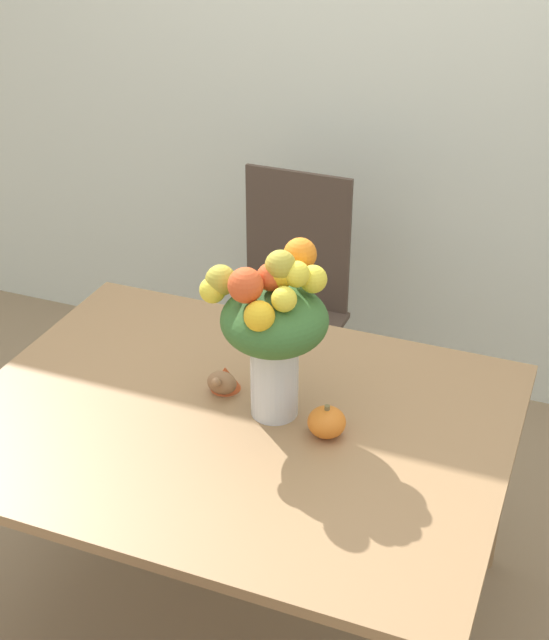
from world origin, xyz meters
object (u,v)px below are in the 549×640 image
at_px(turkey_figurine, 224,380).
at_px(dining_chair_near_window, 285,309).
at_px(pumpkin, 327,422).
at_px(flower_vase, 273,325).

height_order(turkey_figurine, dining_chair_near_window, dining_chair_near_window).
height_order(pumpkin, dining_chair_near_window, dining_chair_near_window).
xyz_separation_m(flower_vase, pumpkin, (0.16, -0.04, -0.22)).
xyz_separation_m(turkey_figurine, dining_chair_near_window, (-0.15, 0.84, -0.25)).
height_order(flower_vase, turkey_figurine, flower_vase).
height_order(pumpkin, turkey_figurine, pumpkin).
relative_size(flower_vase, pumpkin, 4.80).
bearing_deg(pumpkin, turkey_figurine, 165.08).
bearing_deg(flower_vase, dining_chair_near_window, 109.06).
height_order(flower_vase, dining_chair_near_window, flower_vase).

